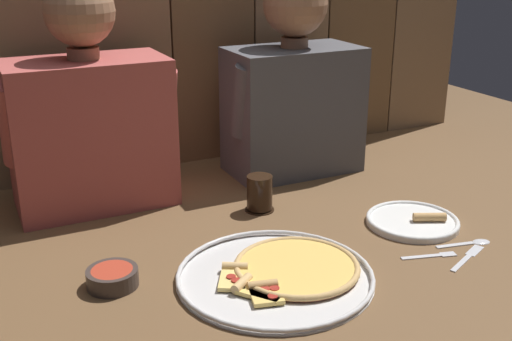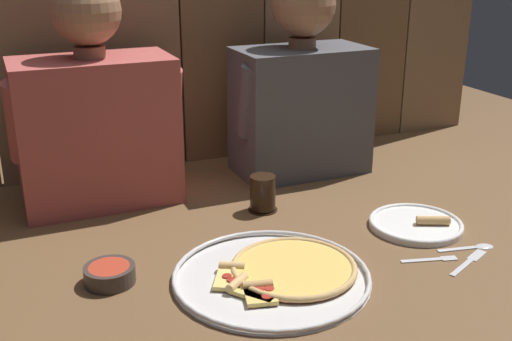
{
  "view_description": "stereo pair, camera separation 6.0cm",
  "coord_description": "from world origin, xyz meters",
  "px_view_note": "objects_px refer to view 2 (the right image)",
  "views": [
    {
      "loc": [
        -0.6,
        -1.1,
        0.67
      ],
      "look_at": [
        -0.02,
        0.1,
        0.18
      ],
      "focal_mm": 44.09,
      "sensor_mm": 36.0,
      "label": 1
    },
    {
      "loc": [
        -0.54,
        -1.13,
        0.67
      ],
      "look_at": [
        -0.02,
        0.1,
        0.18
      ],
      "focal_mm": 44.09,
      "sensor_mm": 36.0,
      "label": 2
    }
  ],
  "objects_px": {
    "pizza_tray": "(279,273)",
    "dinner_plate": "(416,224)",
    "dipping_bowl": "(110,273)",
    "diner_right": "(301,84)",
    "diner_left": "(95,107)",
    "drinking_glass": "(263,194)"
  },
  "relations": [
    {
      "from": "drinking_glass",
      "to": "dipping_bowl",
      "type": "distance_m",
      "value": 0.49
    },
    {
      "from": "drinking_glass",
      "to": "diner_right",
      "type": "relative_size",
      "value": 0.16
    },
    {
      "from": "dipping_bowl",
      "to": "diner_right",
      "type": "bearing_deg",
      "value": 34.09
    },
    {
      "from": "drinking_glass",
      "to": "dipping_bowl",
      "type": "relative_size",
      "value": 0.9
    },
    {
      "from": "pizza_tray",
      "to": "dipping_bowl",
      "type": "height_order",
      "value": "dipping_bowl"
    },
    {
      "from": "drinking_glass",
      "to": "diner_right",
      "type": "distance_m",
      "value": 0.4
    },
    {
      "from": "drinking_glass",
      "to": "diner_right",
      "type": "height_order",
      "value": "diner_right"
    },
    {
      "from": "drinking_glass",
      "to": "diner_left",
      "type": "distance_m",
      "value": 0.49
    },
    {
      "from": "diner_right",
      "to": "dinner_plate",
      "type": "bearing_deg",
      "value": -80.79
    },
    {
      "from": "dipping_bowl",
      "to": "diner_left",
      "type": "xyz_separation_m",
      "value": [
        0.07,
        0.45,
        0.24
      ]
    },
    {
      "from": "diner_left",
      "to": "drinking_glass",
      "type": "bearing_deg",
      "value": -32.43
    },
    {
      "from": "dinner_plate",
      "to": "drinking_glass",
      "type": "height_order",
      "value": "drinking_glass"
    },
    {
      "from": "diner_right",
      "to": "pizza_tray",
      "type": "bearing_deg",
      "value": -120.7
    },
    {
      "from": "pizza_tray",
      "to": "diner_left",
      "type": "relative_size",
      "value": 0.69
    },
    {
      "from": "dinner_plate",
      "to": "dipping_bowl",
      "type": "height_order",
      "value": "dipping_bowl"
    },
    {
      "from": "dinner_plate",
      "to": "drinking_glass",
      "type": "distance_m",
      "value": 0.4
    },
    {
      "from": "pizza_tray",
      "to": "diner_right",
      "type": "distance_m",
      "value": 0.72
    },
    {
      "from": "dinner_plate",
      "to": "diner_left",
      "type": "relative_size",
      "value": 0.38
    },
    {
      "from": "dinner_plate",
      "to": "diner_left",
      "type": "height_order",
      "value": "diner_left"
    },
    {
      "from": "dipping_bowl",
      "to": "diner_left",
      "type": "relative_size",
      "value": 0.18
    },
    {
      "from": "pizza_tray",
      "to": "dinner_plate",
      "type": "height_order",
      "value": "dinner_plate"
    },
    {
      "from": "diner_left",
      "to": "diner_right",
      "type": "height_order",
      "value": "diner_left"
    }
  ]
}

